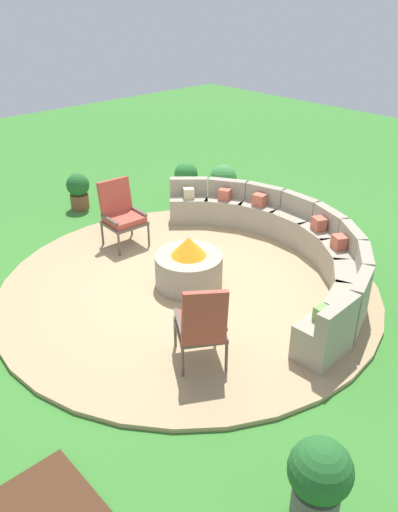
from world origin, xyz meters
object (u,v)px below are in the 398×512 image
(potted_plant_3, at_px, (223,181))
(potted_plant_0, at_px, (186,178))
(lounge_chair_front_right, at_px, (202,324))
(potted_plant_2, at_px, (319,479))
(potted_plant_1, at_px, (78,190))
(fire_pit, at_px, (189,266))
(curved_stone_bench, at_px, (288,244))
(lounge_chair_front_left, at_px, (121,212))

(potted_plant_3, bearing_deg, potted_plant_0, -150.56)
(lounge_chair_front_right, bearing_deg, potted_plant_3, 73.86)
(potted_plant_2, relative_size, potted_plant_3, 1.09)
(lounge_chair_front_right, bearing_deg, potted_plant_2, -74.44)
(lounge_chair_front_right, bearing_deg, potted_plant_0, 82.16)
(potted_plant_2, height_order, potted_plant_3, potted_plant_2)
(potted_plant_1, bearing_deg, potted_plant_2, -15.93)
(fire_pit, xyz_separation_m, potted_plant_0, (-2.74, 2.37, 0.03))
(potted_plant_0, height_order, potted_plant_3, potted_plant_3)
(potted_plant_3, bearing_deg, potted_plant_2, -38.86)
(potted_plant_2, bearing_deg, potted_plant_0, 146.92)
(curved_stone_bench, xyz_separation_m, potted_plant_1, (-4.20, -1.18, 0.01))
(lounge_chair_front_right, xyz_separation_m, potted_plant_0, (-4.13, 3.41, -0.22))
(fire_pit, height_order, lounge_chair_front_left, lounge_chair_front_left)
(fire_pit, height_order, potted_plant_2, fire_pit)
(potted_plant_1, height_order, potted_plant_2, potted_plant_2)
(lounge_chair_front_left, height_order, potted_plant_3, lounge_chair_front_left)
(curved_stone_bench, bearing_deg, potted_plant_2, -48.27)
(curved_stone_bench, height_order, potted_plant_2, curved_stone_bench)
(potted_plant_0, bearing_deg, potted_plant_1, -114.85)
(lounge_chair_front_right, xyz_separation_m, potted_plant_3, (-3.44, 3.80, -0.20))
(fire_pit, distance_m, potted_plant_0, 3.62)
(curved_stone_bench, distance_m, potted_plant_2, 4.27)
(lounge_chair_front_right, distance_m, potted_plant_3, 5.13)
(fire_pit, bearing_deg, potted_plant_2, -25.60)
(lounge_chair_front_left, xyz_separation_m, potted_plant_1, (-1.92, 0.32, -0.23))
(potted_plant_0, bearing_deg, lounge_chair_front_right, -39.57)
(lounge_chair_front_right, relative_size, potted_plant_0, 1.48)
(fire_pit, relative_size, lounge_chair_front_right, 0.91)
(fire_pit, xyz_separation_m, curved_stone_bench, (0.55, 1.56, 0.01))
(lounge_chair_front_left, relative_size, potted_plant_2, 1.33)
(lounge_chair_front_left, relative_size, potted_plant_3, 1.45)
(fire_pit, relative_size, lounge_chair_front_left, 0.90)
(curved_stone_bench, relative_size, potted_plant_2, 5.60)
(lounge_chair_front_right, relative_size, potted_plant_3, 1.43)
(potted_plant_2, bearing_deg, potted_plant_3, 141.14)
(fire_pit, xyz_separation_m, potted_plant_3, (-2.05, 2.76, 0.05))
(potted_plant_2, bearing_deg, lounge_chair_front_right, 163.83)
(fire_pit, height_order, lounge_chair_front_right, lounge_chair_front_right)
(fire_pit, height_order, potted_plant_3, fire_pit)
(lounge_chair_front_left, bearing_deg, potted_plant_2, 74.98)
(curved_stone_bench, relative_size, potted_plant_1, 6.39)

